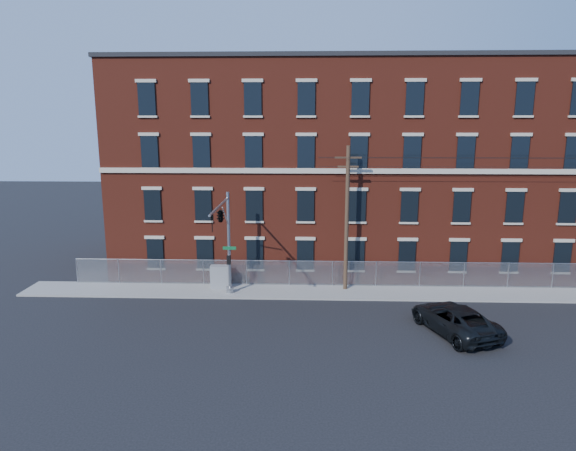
{
  "coord_description": "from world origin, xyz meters",
  "views": [
    {
      "loc": [
        -0.84,
        -28.26,
        11.66
      ],
      "look_at": [
        -1.98,
        4.0,
        4.98
      ],
      "focal_mm": 31.28,
      "sensor_mm": 36.0,
      "label": 1
    }
  ],
  "objects_px": {
    "utility_pole_near": "(347,216)",
    "pickup_truck": "(454,319)",
    "traffic_signal_mast": "(223,225)",
    "utility_cabinet": "(220,277)"
  },
  "relations": [
    {
      "from": "traffic_signal_mast",
      "to": "pickup_truck",
      "type": "relative_size",
      "value": 1.19
    },
    {
      "from": "traffic_signal_mast",
      "to": "pickup_truck",
      "type": "height_order",
      "value": "traffic_signal_mast"
    },
    {
      "from": "traffic_signal_mast",
      "to": "utility_pole_near",
      "type": "height_order",
      "value": "utility_pole_near"
    },
    {
      "from": "utility_pole_near",
      "to": "utility_cabinet",
      "type": "height_order",
      "value": "utility_pole_near"
    },
    {
      "from": "traffic_signal_mast",
      "to": "utility_cabinet",
      "type": "bearing_deg",
      "value": 104.46
    },
    {
      "from": "traffic_signal_mast",
      "to": "pickup_truck",
      "type": "xyz_separation_m",
      "value": [
        13.56,
        -3.64,
        -4.57
      ]
    },
    {
      "from": "pickup_truck",
      "to": "traffic_signal_mast",
      "type": "bearing_deg",
      "value": -34.88
    },
    {
      "from": "utility_pole_near",
      "to": "pickup_truck",
      "type": "xyz_separation_m",
      "value": [
        5.56,
        -7.06,
        -4.52
      ]
    },
    {
      "from": "utility_pole_near",
      "to": "pickup_truck",
      "type": "bearing_deg",
      "value": -51.77
    },
    {
      "from": "traffic_signal_mast",
      "to": "utility_pole_near",
      "type": "relative_size",
      "value": 0.7
    }
  ]
}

